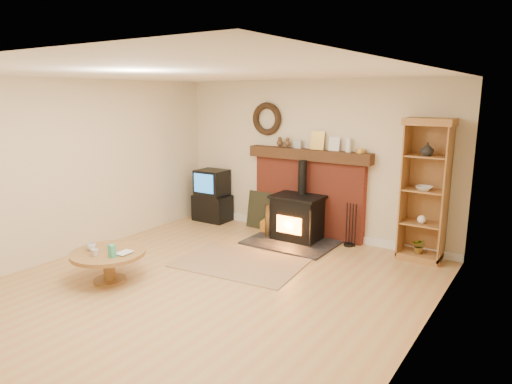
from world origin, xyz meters
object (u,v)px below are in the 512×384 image
Objects in this scene: wood_stove at (296,219)px; tv_unit at (212,196)px; coffee_table at (108,257)px; curio_cabinet at (425,190)px.

wood_stove is 1.43× the size of tv_unit.
wood_stove is 1.48× the size of coffee_table.
wood_stove is at bearing -5.70° from tv_unit.
coffee_table is at bearing -113.05° from wood_stove.
tv_unit is at bearing 174.30° from wood_stove.
wood_stove is at bearing 66.95° from coffee_table.
wood_stove is 3.06m from coffee_table.
coffee_table is (-3.13, -3.10, -0.70)m from curio_cabinet.
curio_cabinet is 2.18× the size of coffee_table.
curio_cabinet is at bearing 1.31° from tv_unit.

